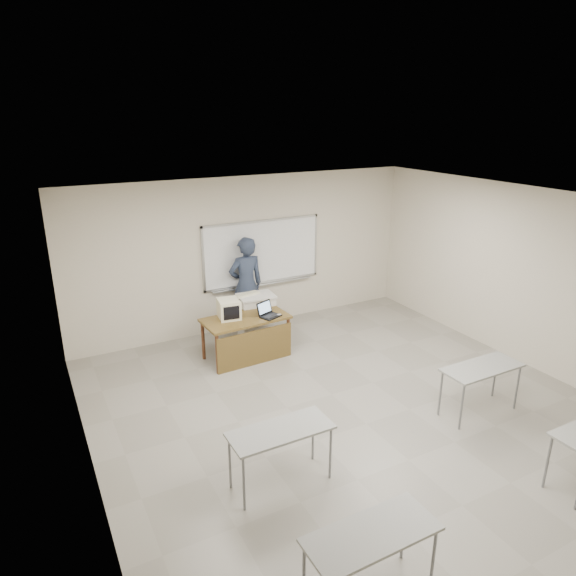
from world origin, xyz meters
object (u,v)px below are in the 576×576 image
instructor_desk (248,330)px  laptop (269,313)px  crt_monitor (229,309)px  keyboard (247,294)px  mouse (279,315)px  presenter (246,285)px  whiteboard (262,253)px  podium (257,318)px

instructor_desk → laptop: 0.48m
crt_monitor → keyboard: size_ratio=0.84×
mouse → presenter: (-0.06, 1.27, 0.18)m
crt_monitor → keyboard: (0.54, 0.46, 0.03)m
whiteboard → instructor_desk: size_ratio=1.68×
presenter → crt_monitor: bearing=53.3°
podium → whiteboard: bearing=62.1°
crt_monitor → mouse: 0.88m
instructor_desk → keyboard: bearing=64.7°
instructor_desk → mouse: size_ratio=15.75×
laptop → presenter: 1.21m
keyboard → presenter: size_ratio=0.26×
laptop → mouse: bearing=-48.2°
crt_monitor → laptop: (0.65, -0.25, -0.10)m
crt_monitor → whiteboard: bearing=52.1°
whiteboard → laptop: size_ratio=7.40×
crt_monitor → presenter: presenter is taller
instructor_desk → presenter: 1.34m
keyboard → instructor_desk: bearing=-122.7°
crt_monitor → presenter: 1.20m
whiteboard → mouse: size_ratio=26.43×
whiteboard → podium: 1.37m
mouse → keyboard: 0.85m
podium → crt_monitor: size_ratio=2.28×
podium → laptop: 0.72m
mouse → whiteboard: bearing=57.4°
instructor_desk → keyboard: size_ratio=3.04×
podium → presenter: bearing=90.2°
instructor_desk → mouse: bearing=-12.0°
laptop → presenter: presenter is taller
keyboard → crt_monitor: bearing=-149.8°
whiteboard → instructor_desk: whiteboard is taller
crt_monitor → mouse: crt_monitor is taller
mouse → podium: bearing=81.2°
whiteboard → crt_monitor: (-1.19, -1.15, -0.57)m
laptop → keyboard: bearing=77.7°
podium → presenter: presenter is taller
whiteboard → instructor_desk: 1.91m
laptop → instructor_desk: bearing=156.9°
whiteboard → laptop: bearing=-111.0°
instructor_desk → laptop: laptop is taller
whiteboard → keyboard: 1.09m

